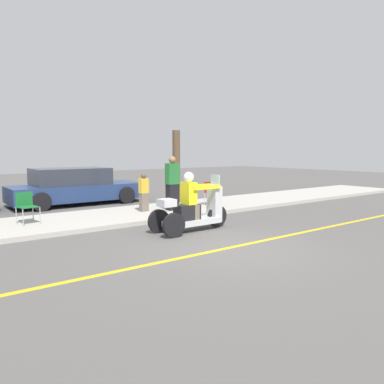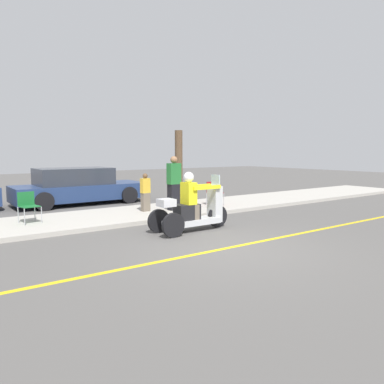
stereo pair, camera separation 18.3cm
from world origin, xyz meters
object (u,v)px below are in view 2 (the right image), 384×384
Objects in this scene: parked_car_lot_right at (78,187)px; tree_trunk at (179,167)px; folding_chair_curbside at (28,204)px; spectator_with_child at (145,193)px; folding_chair_set_back at (214,191)px; spectator_end_of_line at (174,184)px; motorcycle_trike at (192,210)px.

tree_trunk is (2.92, -2.52, 0.79)m from parked_car_lot_right.
folding_chair_curbside is 0.17× the size of parked_car_lot_right.
folding_chair_set_back is (2.61, -0.22, -0.07)m from spectator_with_child.
tree_trunk is (2.03, 1.13, 0.75)m from spectator_with_child.
spectator_end_of_line is 1.92m from tree_trunk.
spectator_end_of_line is 4.37m from folding_chair_curbside.
folding_chair_set_back is 5.22m from parked_car_lot_right.
parked_car_lot_right reaches higher than folding_chair_curbside.
spectator_end_of_line is 0.36× the size of parked_car_lot_right.
folding_chair_set_back is at bearing 3.63° from spectator_end_of_line.
parked_car_lot_right is at bearing 132.22° from folding_chair_set_back.
motorcycle_trike is 6.50m from parked_car_lot_right.
parked_car_lot_right is at bearing 96.18° from motorcycle_trike.
folding_chair_set_back is at bearing -3.24° from folding_chair_curbside.
motorcycle_trike is 4.61m from tree_trunk.
parked_car_lot_right is (-1.76, 3.97, -0.30)m from spectator_end_of_line.
parked_car_lot_right is at bearing 113.94° from spectator_end_of_line.
spectator_with_child is at bearing -150.91° from tree_trunk.
spectator_end_of_line reaches higher than motorcycle_trike.
folding_chair_curbside is at bearing 176.76° from folding_chair_set_back.
spectator_end_of_line is at bearing -176.37° from folding_chair_set_back.
motorcycle_trike is 2.70× the size of folding_chair_curbside.
spectator_with_child is 1.47× the size of folding_chair_curbside.
tree_trunk reaches higher than spectator_with_child.
spectator_with_child is 2.62m from folding_chair_set_back.
tree_trunk is at bearing 10.32° from folding_chair_curbside.
tree_trunk is (-0.58, 1.34, 0.82)m from folding_chair_set_back.
spectator_with_child is 1.47× the size of folding_chair_set_back.
spectator_end_of_line reaches higher than spectator_with_child.
spectator_with_child is at bearing 159.46° from spectator_end_of_line.
spectator_with_child is at bearing -76.22° from parked_car_lot_right.
motorcycle_trike is 2.82m from spectator_with_child.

